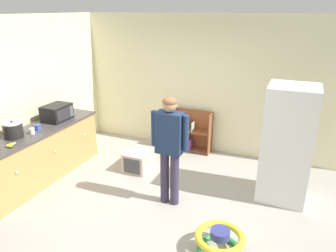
{
  "coord_description": "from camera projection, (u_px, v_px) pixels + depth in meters",
  "views": [
    {
      "loc": [
        1.71,
        -3.62,
        2.79
      ],
      "look_at": [
        -0.1,
        0.65,
        1.06
      ],
      "focal_mm": 33.9,
      "sensor_mm": 36.0,
      "label": 1
    }
  ],
  "objects": [
    {
      "name": "ground_plane",
      "position": [
        157.0,
        207.0,
        4.73
      ],
      "size": [
        12.0,
        12.0,
        0.0
      ],
      "primitive_type": "plane",
      "color": "#AAA29B",
      "rests_on": "ground"
    },
    {
      "name": "back_wall",
      "position": [
        206.0,
        85.0,
        6.26
      ],
      "size": [
        5.2,
        0.06,
        2.7
      ],
      "primitive_type": "cube",
      "color": "beige",
      "rests_on": "ground"
    },
    {
      "name": "left_side_wall",
      "position": [
        47.0,
        90.0,
        5.91
      ],
      "size": [
        0.06,
        2.99,
        2.7
      ],
      "primitive_type": "cube",
      "color": "beige",
      "rests_on": "ground"
    },
    {
      "name": "kitchen_counter",
      "position": [
        41.0,
        154.0,
        5.41
      ],
      "size": [
        0.65,
        2.39,
        0.9
      ],
      "color": "tan",
      "rests_on": "ground"
    },
    {
      "name": "refrigerator",
      "position": [
        287.0,
        144.0,
        4.7
      ],
      "size": [
        0.73,
        0.68,
        1.78
      ],
      "color": "white",
      "rests_on": "ground"
    },
    {
      "name": "bookshelf",
      "position": [
        190.0,
        133.0,
        6.53
      ],
      "size": [
        0.8,
        0.28,
        0.85
      ],
      "color": "brown",
      "rests_on": "ground"
    },
    {
      "name": "standing_person",
      "position": [
        170.0,
        142.0,
        4.51
      ],
      "size": [
        0.57,
        0.22,
        1.66
      ],
      "color": "#39314A",
      "rests_on": "ground"
    },
    {
      "name": "baby_walker",
      "position": [
        220.0,
        241.0,
        3.81
      ],
      "size": [
        0.6,
        0.6,
        0.32
      ],
      "color": "#2C934C",
      "rests_on": "ground"
    },
    {
      "name": "pet_carrier",
      "position": [
        139.0,
        160.0,
        5.79
      ],
      "size": [
        0.42,
        0.55,
        0.36
      ],
      "color": "beige",
      "rests_on": "ground"
    },
    {
      "name": "microwave",
      "position": [
        57.0,
        113.0,
        5.64
      ],
      "size": [
        0.37,
        0.48,
        0.28
      ],
      "color": "black",
      "rests_on": "kitchen_counter"
    },
    {
      "name": "crock_pot",
      "position": [
        13.0,
        130.0,
        4.89
      ],
      "size": [
        0.29,
        0.29,
        0.28
      ],
      "color": "black",
      "rests_on": "kitchen_counter"
    },
    {
      "name": "banana_bunch",
      "position": [
        12.0,
        145.0,
        4.6
      ],
      "size": [
        0.12,
        0.16,
        0.04
      ],
      "color": "yellow",
      "rests_on": "kitchen_counter"
    },
    {
      "name": "blue_cup",
      "position": [
        38.0,
        127.0,
        5.21
      ],
      "size": [
        0.08,
        0.08,
        0.09
      ],
      "primitive_type": "cylinder",
      "color": "blue",
      "rests_on": "kitchen_counter"
    },
    {
      "name": "white_cup",
      "position": [
        32.0,
        131.0,
        5.05
      ],
      "size": [
        0.08,
        0.08,
        0.09
      ],
      "primitive_type": "cylinder",
      "color": "white",
      "rests_on": "kitchen_counter"
    }
  ]
}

